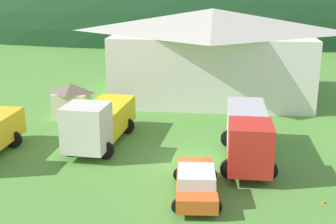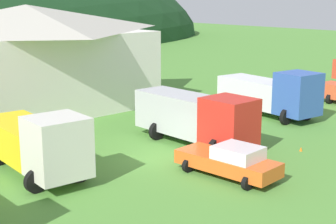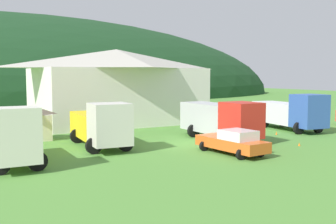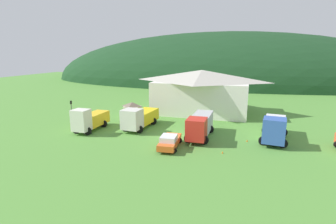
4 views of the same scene
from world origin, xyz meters
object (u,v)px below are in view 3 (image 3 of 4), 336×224
at_px(depot_building, 117,85).
at_px(crane_truck_red, 221,118).
at_px(box_truck_blue, 291,112).
at_px(traffic_cone_near_pickup, 299,146).
at_px(flatbed_truck_yellow, 101,125).
at_px(traffic_cone_mid_row, 276,135).
at_px(service_pickup_orange, 233,142).
at_px(play_shed_cream, 32,123).
at_px(heavy_rig_striped, 13,137).

xyz_separation_m(depot_building, crane_truck_red, (2.48, -15.56, -2.37)).
bearing_deg(box_truck_blue, traffic_cone_near_pickup, -35.91).
xyz_separation_m(flatbed_truck_yellow, traffic_cone_near_pickup, (13.01, -6.75, -1.67)).
xyz_separation_m(flatbed_truck_yellow, box_truck_blue, (18.95, -0.34, 0.08)).
bearing_deg(traffic_cone_mid_row, traffic_cone_near_pickup, -118.15).
bearing_deg(depot_building, service_pickup_orange, -90.91).
distance_m(depot_building, crane_truck_red, 15.93).
relative_size(service_pickup_orange, traffic_cone_mid_row, 9.69).
bearing_deg(traffic_cone_mid_row, box_truck_blue, 23.42).
height_order(play_shed_cream, crane_truck_red, crane_truck_red).
distance_m(play_shed_cream, crane_truck_red, 15.11).
bearing_deg(traffic_cone_near_pickup, heavy_rig_striped, 169.75).
distance_m(play_shed_cream, box_truck_blue, 23.39).
height_order(box_truck_blue, traffic_cone_mid_row, box_truck_blue).
bearing_deg(depot_building, box_truck_blue, -49.89).
bearing_deg(play_shed_cream, service_pickup_orange, -49.99).
distance_m(traffic_cone_near_pickup, traffic_cone_mid_row, 5.66).
bearing_deg(crane_truck_red, traffic_cone_mid_row, 90.42).
bearing_deg(depot_building, play_shed_cream, -142.66).
relative_size(depot_building, heavy_rig_striped, 2.72).
bearing_deg(box_truck_blue, flatbed_truck_yellow, -84.09).
bearing_deg(box_truck_blue, heavy_rig_striped, -76.59).
height_order(heavy_rig_striped, box_truck_blue, heavy_rig_striped).
height_order(crane_truck_red, traffic_cone_near_pickup, crane_truck_red).
bearing_deg(heavy_rig_striped, play_shed_cream, 163.82).
height_order(heavy_rig_striped, service_pickup_orange, heavy_rig_striped).
distance_m(heavy_rig_striped, box_truck_blue, 25.60).
bearing_deg(heavy_rig_striped, depot_building, 143.05).
bearing_deg(service_pickup_orange, play_shed_cream, -144.23).
bearing_deg(service_pickup_orange, heavy_rig_striped, -109.12).
xyz_separation_m(flatbed_truck_yellow, service_pickup_orange, (6.72, -6.74, -0.84)).
distance_m(depot_building, heavy_rig_striped, 21.88).
height_order(flatbed_truck_yellow, service_pickup_orange, flatbed_truck_yellow).
xyz_separation_m(depot_building, traffic_cone_near_pickup, (5.96, -20.54, -4.15)).
bearing_deg(traffic_cone_near_pickup, traffic_cone_mid_row, 61.85).
height_order(crane_truck_red, traffic_cone_mid_row, crane_truck_red).
bearing_deg(heavy_rig_striped, box_truck_blue, 98.01).
distance_m(box_truck_blue, service_pickup_orange, 13.83).
bearing_deg(depot_building, flatbed_truck_yellow, -117.06).
bearing_deg(crane_truck_red, depot_building, -170.54).
distance_m(depot_building, box_truck_blue, 18.64).
height_order(heavy_rig_striped, traffic_cone_mid_row, heavy_rig_striped).
relative_size(heavy_rig_striped, service_pickup_orange, 1.24).
height_order(depot_building, crane_truck_red, depot_building).
height_order(depot_building, flatbed_truck_yellow, depot_building).
height_order(flatbed_truck_yellow, traffic_cone_mid_row, flatbed_truck_yellow).
xyz_separation_m(heavy_rig_striped, crane_truck_red, (16.01, 1.46, 0.09)).
height_order(box_truck_blue, service_pickup_orange, box_truck_blue).
bearing_deg(play_shed_cream, traffic_cone_mid_row, -20.92).
distance_m(play_shed_cream, heavy_rig_striped, 9.30).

